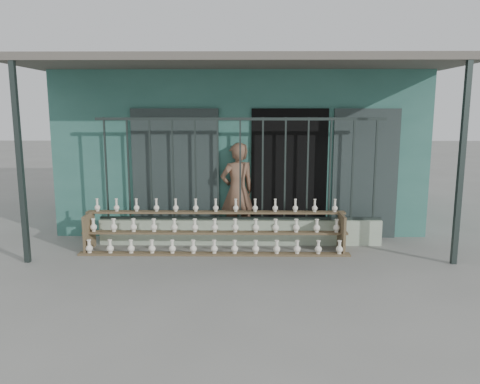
{
  "coord_description": "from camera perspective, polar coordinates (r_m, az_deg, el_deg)",
  "views": [
    {
      "loc": [
        0.09,
        -6.8,
        2.37
      ],
      "look_at": [
        0.0,
        1.0,
        1.0
      ],
      "focal_mm": 35.0,
      "sensor_mm": 36.0,
      "label": 1
    }
  ],
  "objects": [
    {
      "name": "security_fence",
      "position": [
        8.17,
        0.02,
        2.78
      ],
      "size": [
        5.0,
        0.04,
        1.8
      ],
      "color": "#283330",
      "rests_on": "parapet_wall"
    },
    {
      "name": "elderly_woman",
      "position": [
        8.59,
        -0.33,
        0.08
      ],
      "size": [
        0.77,
        0.65,
        1.79
      ],
      "primitive_type": "imported",
      "rotation": [
        0.0,
        0.0,
        3.54
      ],
      "color": "brown",
      "rests_on": "ground"
    },
    {
      "name": "workshop_building",
      "position": [
        11.06,
        0.22,
        6.07
      ],
      "size": [
        7.4,
        6.6,
        3.21
      ],
      "color": "#30665B",
      "rests_on": "ground"
    },
    {
      "name": "parapet_wall",
      "position": [
        8.38,
        0.02,
        -4.87
      ],
      "size": [
        5.0,
        0.2,
        0.45
      ],
      "primitive_type": "cube",
      "color": "#AABDA2",
      "rests_on": "ground"
    },
    {
      "name": "shelf_rack",
      "position": [
        7.96,
        -3.09,
        -4.66
      ],
      "size": [
        4.5,
        0.68,
        0.85
      ],
      "color": "brown",
      "rests_on": "ground"
    },
    {
      "name": "ground",
      "position": [
        7.2,
        -0.1,
        -9.25
      ],
      "size": [
        60.0,
        60.0,
        0.0
      ],
      "primitive_type": "plane",
      "color": "slate"
    }
  ]
}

